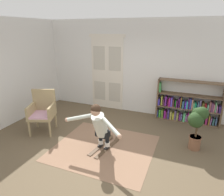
% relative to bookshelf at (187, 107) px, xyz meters
% --- Properties ---
extents(ground_plane, '(7.20, 7.20, 0.00)m').
position_rel_bookshelf_xyz_m(ground_plane, '(-1.66, -2.39, -0.46)').
color(ground_plane, brown).
extents(back_wall, '(6.00, 0.10, 2.90)m').
position_rel_bookshelf_xyz_m(back_wall, '(-1.66, 0.21, 0.99)').
color(back_wall, silver).
rests_on(back_wall, ground).
extents(side_wall_left, '(0.10, 6.00, 2.90)m').
position_rel_bookshelf_xyz_m(side_wall_left, '(-4.66, -1.99, 0.99)').
color(side_wall_left, silver).
rests_on(side_wall_left, ground).
extents(double_door, '(1.22, 0.05, 2.45)m').
position_rel_bookshelf_xyz_m(double_door, '(-2.58, 0.15, 0.77)').
color(double_door, silver).
rests_on(double_door, ground).
extents(rug, '(2.21, 1.98, 0.01)m').
position_rel_bookshelf_xyz_m(rug, '(-1.65, -2.20, -0.45)').
color(rug, '#87644C').
rests_on(rug, ground).
extents(bookshelf, '(1.78, 0.30, 1.22)m').
position_rel_bookshelf_xyz_m(bookshelf, '(0.00, 0.00, 0.00)').
color(bookshelf, brown).
rests_on(bookshelf, ground).
extents(wicker_chair, '(0.78, 0.78, 1.10)m').
position_rel_bookshelf_xyz_m(wicker_chair, '(-3.47, -2.04, 0.12)').
color(wicker_chair, tan).
rests_on(wicker_chair, ground).
extents(potted_plant, '(0.41, 0.45, 1.03)m').
position_rel_bookshelf_xyz_m(potted_plant, '(0.26, -1.48, 0.23)').
color(potted_plant, brown).
rests_on(potted_plant, ground).
extents(skis_pair, '(0.43, 0.96, 0.07)m').
position_rel_bookshelf_xyz_m(skis_pair, '(-1.65, -2.17, -0.44)').
color(skis_pair, '#4E3927').
rests_on(skis_pair, rug).
extents(person_skier, '(1.41, 0.73, 1.08)m').
position_rel_bookshelf_xyz_m(person_skier, '(-1.68, -2.36, 0.20)').
color(person_skier, white).
rests_on(person_skier, skis_pair).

